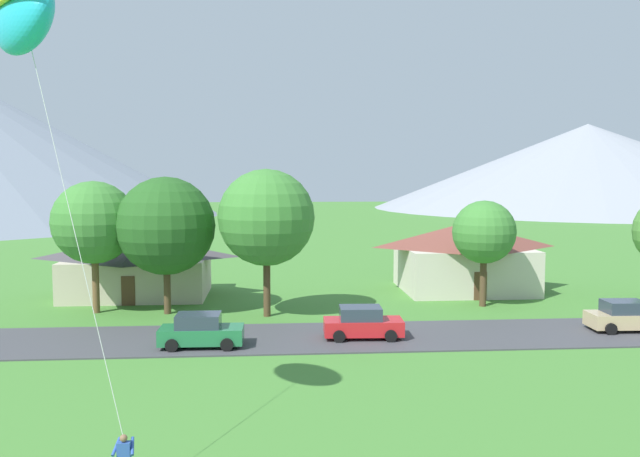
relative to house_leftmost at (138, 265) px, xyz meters
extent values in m
cube|color=#424247|center=(11.00, -12.78, -2.22)|extent=(160.00, 6.43, 0.08)
cone|color=#8E939E|center=(90.68, 113.14, 8.56)|extent=(108.76, 108.76, 21.63)
cube|color=beige|center=(0.00, 0.00, -0.85)|extent=(9.83, 6.54, 2.81)
pyramid|color=#474247|center=(0.00, 0.00, 1.33)|extent=(10.62, 7.07, 1.55)
cube|color=brown|center=(0.00, -3.29, -1.26)|extent=(0.90, 0.06, 2.00)
cube|color=beige|center=(24.16, 0.58, -0.60)|extent=(9.28, 7.77, 3.32)
pyramid|color=brown|center=(24.16, 0.58, 1.97)|extent=(10.03, 8.39, 1.82)
cube|color=brown|center=(24.16, -3.33, -1.26)|extent=(0.90, 0.06, 2.00)
cylinder|color=#4C3823|center=(9.31, -7.23, -0.29)|extent=(0.44, 0.44, 3.92)
sphere|color=#3D7F33|center=(9.31, -7.23, 3.90)|extent=(5.96, 5.96, 5.96)
cylinder|color=#4C3823|center=(3.02, -5.99, -0.62)|extent=(0.44, 0.44, 3.28)
sphere|color=#23561E|center=(3.02, -5.99, 3.33)|extent=(6.16, 6.16, 6.16)
cylinder|color=#4C3823|center=(23.68, -5.28, -0.55)|extent=(0.44, 0.44, 3.42)
sphere|color=#3D7F33|center=(23.68, -5.28, 2.73)|extent=(4.19, 4.19, 4.19)
cylinder|color=brown|center=(-1.54, -5.38, -0.35)|extent=(0.44, 0.44, 3.82)
sphere|color=#3D7F33|center=(-1.54, -5.38, 3.52)|extent=(5.23, 5.23, 5.23)
cube|color=tan|center=(29.41, -12.72, -1.58)|extent=(4.26, 1.95, 0.80)
cube|color=#2D3847|center=(29.26, -12.71, -0.84)|extent=(2.25, 1.66, 0.68)
cylinder|color=black|center=(28.09, -11.75, -1.86)|extent=(0.65, 0.26, 0.64)
cylinder|color=black|center=(28.03, -13.59, -1.86)|extent=(0.65, 0.26, 0.64)
cube|color=red|center=(14.47, -13.20, -1.58)|extent=(4.27, 1.96, 0.80)
cube|color=#2D3847|center=(14.32, -13.19, -0.84)|extent=(2.26, 1.67, 0.68)
cylinder|color=black|center=(15.85, -12.33, -1.86)|extent=(0.65, 0.27, 0.64)
cylinder|color=black|center=(15.78, -14.17, -1.86)|extent=(0.65, 0.27, 0.64)
cylinder|color=black|center=(13.15, -12.23, -1.86)|extent=(0.65, 0.27, 0.64)
cylinder|color=black|center=(13.08, -14.07, -1.86)|extent=(0.65, 0.27, 0.64)
cube|color=#237042|center=(6.04, -14.30, -1.58)|extent=(4.24, 1.89, 0.80)
cube|color=#2D3847|center=(5.89, -14.30, -0.84)|extent=(2.23, 1.63, 0.68)
cylinder|color=black|center=(7.41, -13.41, -1.86)|extent=(0.64, 0.25, 0.64)
cylinder|color=black|center=(7.37, -15.25, -1.86)|extent=(0.64, 0.25, 0.64)
cylinder|color=black|center=(4.71, -13.35, -1.86)|extent=(0.64, 0.25, 0.64)
cylinder|color=black|center=(4.67, -15.19, -1.86)|extent=(0.64, 0.25, 0.64)
cube|color=#2D51A3|center=(5.51, -29.17, -1.09)|extent=(0.36, 0.22, 0.58)
sphere|color=brown|center=(5.51, -29.17, -0.69)|extent=(0.21, 0.21, 0.21)
cylinder|color=#2D51A3|center=(5.29, -29.11, -0.95)|extent=(0.18, 0.55, 0.37)
cylinder|color=#2D51A3|center=(5.73, -29.11, -0.95)|extent=(0.18, 0.55, 0.37)
ellipsoid|color=#1EB2D1|center=(2.39, -26.73, 11.12)|extent=(3.52, 3.87, 2.39)
cylinder|color=silver|center=(3.95, -27.95, 5.21)|extent=(3.14, 2.47, 11.84)
camera|label=1|loc=(9.59, -46.58, 6.55)|focal=35.99mm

